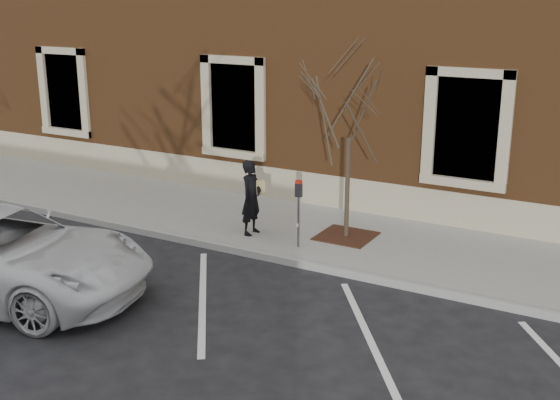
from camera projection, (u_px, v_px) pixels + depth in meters
The scene contains 9 objects.
ground at pixel (266, 259), 14.31m from camera, with size 120.00×120.00×0.00m, color #28282B.
sidewalk_near at pixel (305, 231), 15.75m from camera, with size 40.00×3.50×0.15m, color #A4A29A.
curb_near at pixel (264, 256), 14.24m from camera, with size 40.00×0.12×0.15m, color #9E9E99.
parking_stripes at pixel (203, 298), 12.47m from camera, with size 28.00×4.40×0.01m, color silver, non-canonical shape.
building_civic at pixel (405, 38), 19.64m from camera, with size 40.00×8.62×8.00m.
man at pixel (251, 198), 15.13m from camera, with size 0.60×0.39×1.64m, color black.
parking_meter at pixel (299, 201), 14.28m from camera, with size 0.13×0.10×1.43m.
tree_grate at pixel (346, 236), 15.16m from camera, with size 1.15×1.15×0.03m, color #401C14.
sapling at pixel (350, 109), 14.38m from camera, with size 2.37×2.37×3.96m.
Camera 1 is at (6.85, -11.50, 5.20)m, focal length 45.00 mm.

